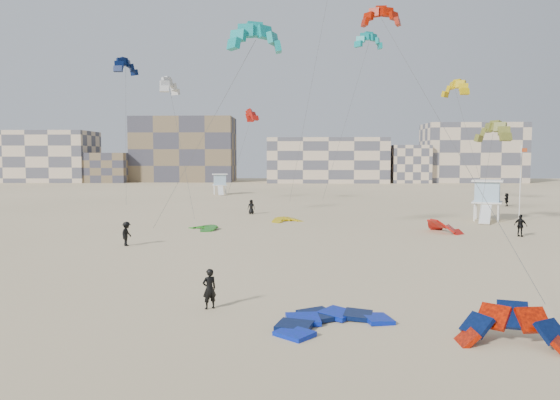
{
  "coord_description": "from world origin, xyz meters",
  "views": [
    {
      "loc": [
        1.77,
        -19.72,
        6.58
      ],
      "look_at": [
        0.99,
        6.0,
        4.6
      ],
      "focal_mm": 35.0,
      "sensor_mm": 36.0,
      "label": 1
    }
  ],
  "objects_px": {
    "kite_ground_blue": "(331,325)",
    "lifeguard_tower_near": "(487,201)",
    "kite_ground_orange": "(513,346)",
    "kitesurfer_main": "(209,289)"
  },
  "relations": [
    {
      "from": "kite_ground_blue",
      "to": "lifeguard_tower_near",
      "type": "relative_size",
      "value": 0.74
    },
    {
      "from": "kite_ground_orange",
      "to": "kitesurfer_main",
      "type": "bearing_deg",
      "value": 175.86
    },
    {
      "from": "kitesurfer_main",
      "to": "lifeguard_tower_near",
      "type": "xyz_separation_m",
      "value": [
        23.89,
        34.53,
        1.24
      ]
    },
    {
      "from": "lifeguard_tower_near",
      "to": "kitesurfer_main",
      "type": "bearing_deg",
      "value": -102.44
    },
    {
      "from": "kitesurfer_main",
      "to": "lifeguard_tower_near",
      "type": "relative_size",
      "value": 0.28
    },
    {
      "from": "lifeguard_tower_near",
      "to": "kite_ground_blue",
      "type": "bearing_deg",
      "value": -94.79
    },
    {
      "from": "kite_ground_blue",
      "to": "lifeguard_tower_near",
      "type": "bearing_deg",
      "value": 32.49
    },
    {
      "from": "kite_ground_blue",
      "to": "lifeguard_tower_near",
      "type": "xyz_separation_m",
      "value": [
        18.73,
        36.71,
        2.13
      ]
    },
    {
      "from": "kitesurfer_main",
      "to": "lifeguard_tower_near",
      "type": "bearing_deg",
      "value": -158.42
    },
    {
      "from": "kite_ground_blue",
      "to": "lifeguard_tower_near",
      "type": "height_order",
      "value": "lifeguard_tower_near"
    }
  ]
}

